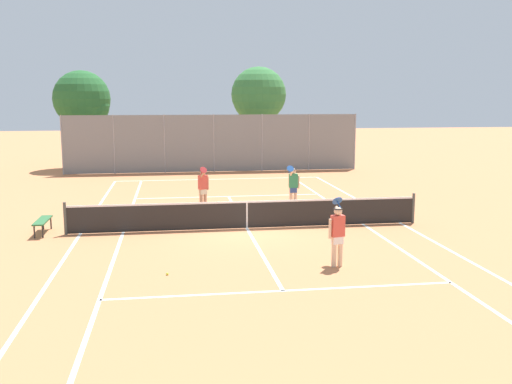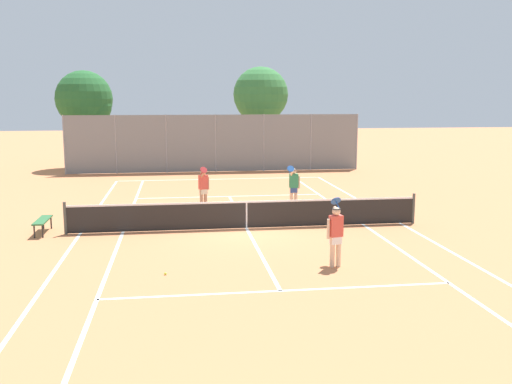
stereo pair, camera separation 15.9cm
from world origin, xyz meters
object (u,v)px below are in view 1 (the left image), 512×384
at_px(loose_tennis_ball_1, 337,209).
at_px(courtside_bench, 43,221).
at_px(player_far_left, 203,187).
at_px(tree_behind_left, 84,101).
at_px(tree_behind_right, 257,96).
at_px(tennis_net, 247,214).
at_px(loose_tennis_ball_0, 284,226).
at_px(player_near_side, 337,232).
at_px(player_far_right, 293,185).
at_px(loose_tennis_ball_2, 167,274).
at_px(loose_tennis_ball_3, 326,199).

distance_m(loose_tennis_ball_1, courtside_bench, 10.97).
relative_size(player_far_left, loose_tennis_ball_1, 26.88).
xyz_separation_m(player_far_left, courtside_bench, (-5.43, -3.29, -0.52)).
bearing_deg(loose_tennis_ball_1, tree_behind_left, 127.56).
bearing_deg(tree_behind_right, tennis_net, -99.53).
bearing_deg(loose_tennis_ball_0, player_near_side, -84.28).
distance_m(player_far_right, loose_tennis_ball_2, 9.66).
relative_size(player_near_side, loose_tennis_ball_3, 26.88).
bearing_deg(loose_tennis_ball_1, player_near_side, -106.47).
relative_size(loose_tennis_ball_2, loose_tennis_ball_3, 1.00).
height_order(player_far_right, loose_tennis_ball_3, player_far_right).
relative_size(tree_behind_left, tree_behind_right, 0.95).
height_order(tennis_net, loose_tennis_ball_0, tennis_net).
xyz_separation_m(player_far_right, loose_tennis_ball_1, (1.64, -0.68, -0.89)).
bearing_deg(tennis_net, loose_tennis_ball_3, 49.74).
height_order(player_far_left, tree_behind_right, tree_behind_right).
xyz_separation_m(loose_tennis_ball_3, tree_behind_left, (-11.90, 13.18, 4.16)).
bearing_deg(player_far_left, tree_behind_right, 73.75).
xyz_separation_m(player_near_side, tree_behind_left, (-9.58, 22.72, 3.27)).
distance_m(tennis_net, player_far_left, 3.79).
distance_m(player_far_right, loose_tennis_ball_0, 3.60).
relative_size(player_far_left, player_far_right, 1.00).
height_order(loose_tennis_ball_0, courtside_bench, courtside_bench).
bearing_deg(player_near_side, loose_tennis_ball_0, 95.72).
bearing_deg(loose_tennis_ball_1, loose_tennis_ball_3, 86.44).
bearing_deg(loose_tennis_ball_0, player_far_right, 72.77).
bearing_deg(loose_tennis_ball_2, loose_tennis_ball_1, 48.68).
xyz_separation_m(tennis_net, tree_behind_right, (3.15, 18.75, 3.95)).
xyz_separation_m(player_far_left, player_far_right, (3.62, -0.14, 0.00)).
relative_size(loose_tennis_ball_1, tree_behind_right, 0.01).
xyz_separation_m(player_far_left, tree_behind_right, (4.43, 15.20, 3.54)).
relative_size(player_near_side, loose_tennis_ball_0, 26.88).
relative_size(player_near_side, courtside_bench, 1.18).
bearing_deg(tree_behind_right, player_far_left, -106.25).
xyz_separation_m(player_far_left, loose_tennis_ball_2, (-1.37, -8.36, -0.89)).
distance_m(loose_tennis_ball_0, courtside_bench, 8.02).
distance_m(player_far_left, tree_behind_left, 16.21).
distance_m(player_near_side, loose_tennis_ball_1, 7.78).
bearing_deg(courtside_bench, tennis_net, -2.16).
height_order(tennis_net, tree_behind_left, tree_behind_left).
bearing_deg(player_near_side, loose_tennis_ball_2, -178.44).
relative_size(player_far_left, loose_tennis_ball_2, 26.88).
xyz_separation_m(player_near_side, loose_tennis_ball_2, (-4.43, -0.12, -0.89)).
xyz_separation_m(player_near_side, tree_behind_right, (1.37, 23.44, 3.54)).
bearing_deg(loose_tennis_ball_2, loose_tennis_ball_3, 55.03).
bearing_deg(loose_tennis_ball_2, player_near_side, 1.56).
height_order(loose_tennis_ball_1, courtside_bench, courtside_bench).
height_order(courtside_bench, tree_behind_left, tree_behind_left).
bearing_deg(tennis_net, loose_tennis_ball_2, -118.87).
xyz_separation_m(loose_tennis_ball_2, courtside_bench, (-4.06, 5.07, 0.38)).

